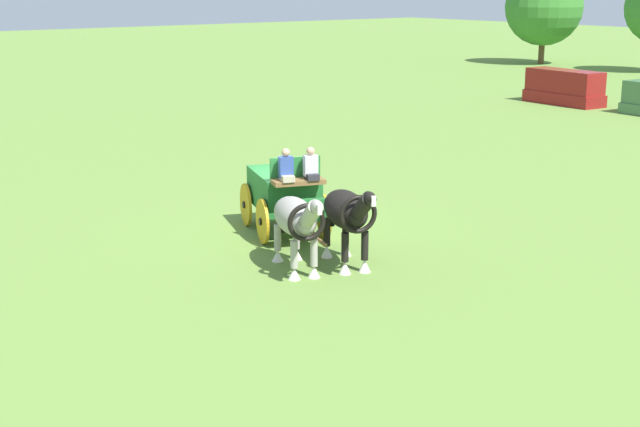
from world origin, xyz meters
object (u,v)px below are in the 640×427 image
object	(u,v)px
show_wagon	(285,192)
draft_horse_near	(347,213)
draft_horse_off	(297,220)
parked_vehicle_a	(564,88)

from	to	relation	value
show_wagon	draft_horse_near	xyz separation A→B (m)	(3.44, -0.61, 0.18)
draft_horse_off	parked_vehicle_a	distance (m)	34.40
draft_horse_off	parked_vehicle_a	bearing A→B (deg)	116.80
parked_vehicle_a	draft_horse_near	bearing A→B (deg)	-61.56
draft_horse_near	parked_vehicle_a	world-z (taller)	draft_horse_near
show_wagon	parked_vehicle_a	bearing A→B (deg)	113.46
draft_horse_near	draft_horse_off	distance (m)	1.30
draft_horse_near	draft_horse_off	world-z (taller)	draft_horse_near
draft_horse_near	draft_horse_off	size ratio (longest dim) A/B	0.96
show_wagon	parked_vehicle_a	distance (m)	31.48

